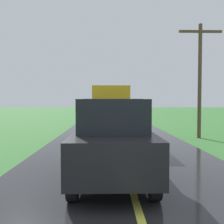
# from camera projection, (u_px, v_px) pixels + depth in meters

# --- Properties ---
(banana_truck_near) EXTENTS (2.38, 5.82, 2.80)m
(banana_truck_near) POSITION_uv_depth(u_px,v_px,m) (111.00, 111.00, 13.09)
(banana_truck_near) COLOR #2D2D30
(banana_truck_near) RESTS_ON road_surface
(utility_pole_roadside) EXTENTS (2.33, 0.20, 6.17)m
(utility_pole_roadside) POSITION_uv_depth(u_px,v_px,m) (200.00, 76.00, 13.10)
(utility_pole_roadside) COLOR brown
(utility_pole_roadside) RESTS_ON ground
(following_car) EXTENTS (1.74, 4.10, 1.92)m
(following_car) POSITION_uv_depth(u_px,v_px,m) (112.00, 139.00, 5.76)
(following_car) COLOR black
(following_car) RESTS_ON road_surface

